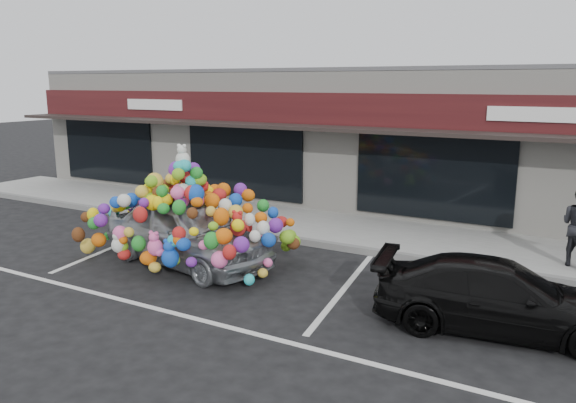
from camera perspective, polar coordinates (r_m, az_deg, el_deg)
The scene contains 9 objects.
ground at distance 12.13m, azimuth -6.97°, elevation -6.80°, with size 90.00×90.00×0.00m, color black.
shop_building at distance 19.01m, azimuth 8.16°, elevation 6.69°, with size 24.00×7.20×4.31m.
sidewalk at distance 15.37m, azimuth 1.87°, elevation -2.37°, with size 26.00×3.00×0.15m, color gray.
kerb at distance 14.10m, azimuth -0.95°, elevation -3.69°, with size 26.00×0.18×0.16m, color slate.
parking_stripe_left at distance 14.31m, azimuth -16.91°, elevation -4.28°, with size 0.12×4.40×0.01m, color silver.
parking_stripe_mid at distance 10.96m, azimuth 5.71°, elevation -8.82°, with size 0.12×4.40×0.01m, color silver.
lane_line at distance 9.30m, azimuth -5.35°, elevation -12.76°, with size 14.00×0.12×0.01m, color silver.
toy_car at distance 12.33m, azimuth -10.25°, elevation -2.29°, with size 3.05×4.77×2.61m.
black_sedan at distance 9.62m, azimuth 20.60°, elevation -9.02°, with size 3.90×1.58×1.13m, color black.
Camera 1 is at (6.86, -9.21, 3.90)m, focal length 35.00 mm.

